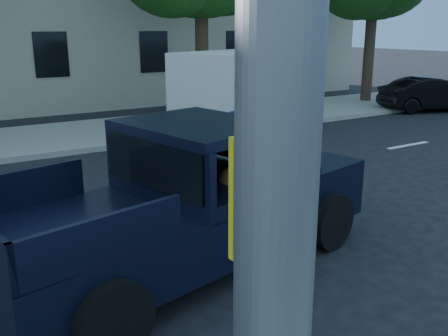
# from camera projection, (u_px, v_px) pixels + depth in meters

# --- Properties ---
(ground) EXTENTS (120.00, 120.00, 0.00)m
(ground) POSITION_uv_depth(u_px,v_px,m) (230.00, 262.00, 6.90)
(ground) COLOR black
(ground) RESTS_ON ground
(far_sidewalk) EXTENTS (60.00, 4.00, 0.15)m
(far_sidewalk) POSITION_uv_depth(u_px,v_px,m) (59.00, 137.00, 14.40)
(far_sidewalk) COLOR gray
(far_sidewalk) RESTS_ON ground
(lane_stripes) EXTENTS (21.60, 0.14, 0.01)m
(lane_stripes) POSITION_uv_depth(u_px,v_px,m) (224.00, 179.00, 10.69)
(lane_stripes) COLOR silver
(lane_stripes) RESTS_ON ground
(pickup_truck) EXTENTS (5.76, 3.31, 1.94)m
(pickup_truck) POSITION_uv_depth(u_px,v_px,m) (182.00, 221.00, 6.62)
(pickup_truck) COLOR black
(pickup_truck) RESTS_ON ground
(mail_truck) EXTENTS (5.01, 3.65, 2.50)m
(mail_truck) POSITION_uv_depth(u_px,v_px,m) (245.00, 101.00, 14.29)
(mail_truck) COLOR silver
(mail_truck) RESTS_ON ground
(parked_sedan) EXTENTS (2.73, 4.18, 1.30)m
(parked_sedan) POSITION_uv_depth(u_px,v_px,m) (432.00, 94.00, 19.25)
(parked_sedan) COLOR black
(parked_sedan) RESTS_ON ground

